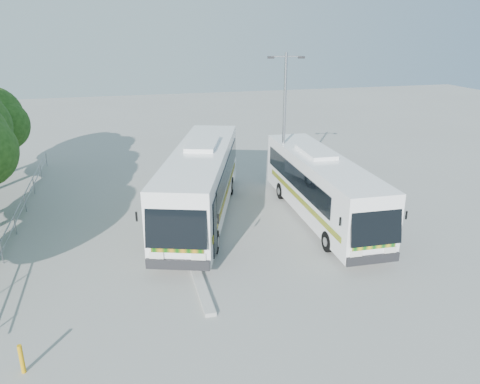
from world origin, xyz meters
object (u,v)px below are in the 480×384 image
object	(u,v)px
coach_adjacent	(321,186)
bollard	(22,359)
lamppost	(284,121)
coach_main	(201,181)

from	to	relation	value
coach_adjacent	bollard	xyz separation A→B (m)	(-12.94, -8.47, -1.29)
lamppost	bollard	bearing A→B (deg)	-122.22
lamppost	bollard	world-z (taller)	lamppost
coach_main	bollard	distance (m)	12.50
coach_main	lamppost	distance (m)	5.95
coach_adjacent	bollard	distance (m)	15.52
coach_main	bollard	size ratio (longest dim) A/B	13.89
lamppost	bollard	xyz separation A→B (m)	(-12.13, -12.00, -4.01)
coach_adjacent	bollard	size ratio (longest dim) A/B	12.49
lamppost	coach_main	bearing A→B (deg)	-147.54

